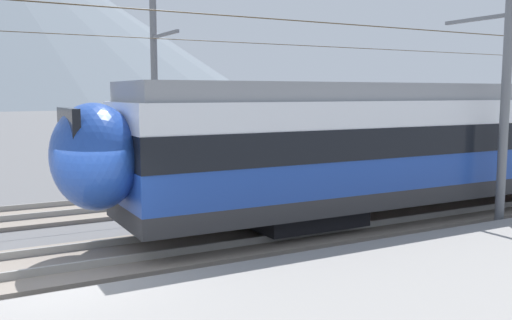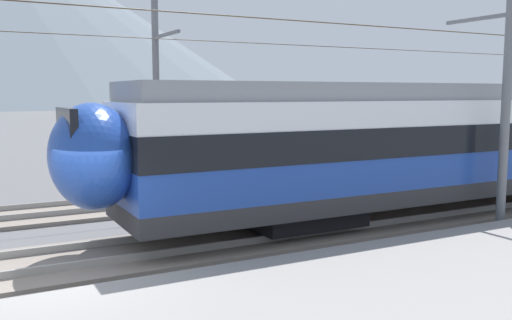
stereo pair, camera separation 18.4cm
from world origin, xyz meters
name	(u,v)px [view 2 (the right image)]	position (x,y,z in m)	size (l,w,h in m)	color
ground_plane	(65,292)	(0.00, 0.00, 0.00)	(400.00, 400.00, 0.00)	#565659
track_near	(52,265)	(0.00, 1.59, 0.07)	(120.00, 3.00, 0.28)	slate
track_far	(24,216)	(0.00, 6.87, 0.07)	(120.00, 3.00, 0.28)	slate
train_near_platform	(486,138)	(12.86, 1.59, 2.22)	(25.42, 2.86, 4.27)	#2D2D30
catenary_mast_mid	(502,85)	(11.17, -0.22, 3.80)	(43.28, 2.27, 7.21)	slate
catenary_mast_far_side	(158,89)	(4.76, 8.93, 3.73)	(43.28, 2.54, 7.05)	slate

